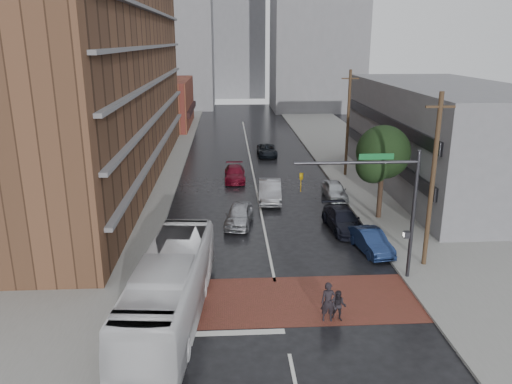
{
  "coord_description": "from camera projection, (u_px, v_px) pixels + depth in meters",
  "views": [
    {
      "loc": [
        -2.41,
        -21.82,
        12.58
      ],
      "look_at": [
        -0.72,
        7.8,
        3.5
      ],
      "focal_mm": 35.0,
      "sensor_mm": 36.0,
      "label": 1
    }
  ],
  "objects": [
    {
      "name": "sidewalk_east",
      "position": [
        370.0,
        172.0,
        49.11
      ],
      "size": [
        9.0,
        90.0,
        0.15
      ],
      "primitive_type": "cube",
      "color": "gray",
      "rests_on": "ground"
    },
    {
      "name": "ground",
      "position": [
        280.0,
        305.0,
        24.64
      ],
      "size": [
        160.0,
        160.0,
        0.0
      ],
      "primitive_type": "plane",
      "color": "black",
      "rests_on": "ground"
    },
    {
      "name": "crosswalk",
      "position": [
        279.0,
        300.0,
        25.12
      ],
      "size": [
        14.0,
        5.0,
        0.02
      ],
      "primitive_type": "cube",
      "color": "brown",
      "rests_on": "ground"
    },
    {
      "name": "distant_tower_center",
      "position": [
        237.0,
        42.0,
        111.82
      ],
      "size": [
        12.0,
        10.0,
        24.0
      ],
      "primitive_type": "cube",
      "color": "slate",
      "rests_on": "ground"
    },
    {
      "name": "car_travel_c",
      "position": [
        235.0,
        173.0,
        46.31
      ],
      "size": [
        1.9,
        4.65,
        1.35
      ],
      "primitive_type": "imported",
      "rotation": [
        0.0,
        0.0,
        -0.0
      ],
      "color": "maroon",
      "rests_on": "ground"
    },
    {
      "name": "car_parked_near",
      "position": [
        371.0,
        241.0,
        30.74
      ],
      "size": [
        2.09,
        4.32,
        1.37
      ],
      "primitive_type": "imported",
      "rotation": [
        0.0,
        0.0,
        0.16
      ],
      "color": "#16264D",
      "rests_on": "ground"
    },
    {
      "name": "car_travel_a",
      "position": [
        239.0,
        215.0,
        35.13
      ],
      "size": [
        2.42,
        4.57,
        1.48
      ],
      "primitive_type": "imported",
      "rotation": [
        0.0,
        0.0,
        -0.16
      ],
      "color": "#A7A9AE",
      "rests_on": "ground"
    },
    {
      "name": "sidewalk_west",
      "position": [
        134.0,
        176.0,
        47.86
      ],
      "size": [
        9.0,
        90.0,
        0.15
      ],
      "primitive_type": "cube",
      "color": "gray",
      "rests_on": "ground"
    },
    {
      "name": "car_parked_far",
      "position": [
        335.0,
        190.0,
        41.1
      ],
      "size": [
        1.69,
        4.17,
        1.42
      ],
      "primitive_type": "imported",
      "rotation": [
        0.0,
        0.0,
        0.0
      ],
      "color": "#B3B8BC",
      "rests_on": "ground"
    },
    {
      "name": "car_parked_mid",
      "position": [
        343.0,
        220.0,
        34.27
      ],
      "size": [
        2.48,
        5.12,
        1.44
      ],
      "primitive_type": "imported",
      "rotation": [
        0.0,
        0.0,
        0.1
      ],
      "color": "black",
      "rests_on": "ground"
    },
    {
      "name": "street_tree",
      "position": [
        383.0,
        156.0,
        35.21
      ],
      "size": [
        4.2,
        4.1,
        6.9
      ],
      "color": "#332319",
      "rests_on": "ground"
    },
    {
      "name": "storefront_west",
      "position": [
        163.0,
        103.0,
        74.52
      ],
      "size": [
        8.0,
        16.0,
        7.0
      ],
      "primitive_type": "cube",
      "color": "brown",
      "rests_on": "ground"
    },
    {
      "name": "signal_mast",
      "position": [
        388.0,
        197.0,
        25.96
      ],
      "size": [
        6.5,
        0.3,
        7.2
      ],
      "color": "#2D2D33",
      "rests_on": "ground"
    },
    {
      "name": "pedestrian_b",
      "position": [
        338.0,
        306.0,
        23.13
      ],
      "size": [
        0.89,
        0.8,
        1.51
      ],
      "primitive_type": "imported",
      "rotation": [
        0.0,
        0.0,
        -0.37
      ],
      "color": "black",
      "rests_on": "ground"
    },
    {
      "name": "pedestrian_a",
      "position": [
        328.0,
        302.0,
        23.04
      ],
      "size": [
        0.72,
        0.48,
        1.92
      ],
      "primitive_type": "imported",
      "rotation": [
        0.0,
        0.0,
        -0.04
      ],
      "color": "black",
      "rests_on": "ground"
    },
    {
      "name": "distant_tower_west",
      "position": [
        164.0,
        21.0,
        93.66
      ],
      "size": [
        18.0,
        16.0,
        32.0
      ],
      "primitive_type": "cube",
      "color": "slate",
      "rests_on": "ground"
    },
    {
      "name": "utility_pole_far",
      "position": [
        348.0,
        123.0,
        46.53
      ],
      "size": [
        1.6,
        0.26,
        10.0
      ],
      "color": "#473321",
      "rests_on": "ground"
    },
    {
      "name": "apartment_block",
      "position": [
        91.0,
        22.0,
        42.69
      ],
      "size": [
        10.0,
        44.0,
        28.0
      ],
      "primitive_type": "cube",
      "color": "brown",
      "rests_on": "ground"
    },
    {
      "name": "utility_pole_near",
      "position": [
        432.0,
        181.0,
        27.44
      ],
      "size": [
        1.6,
        0.26,
        10.0
      ],
      "color": "#473321",
      "rests_on": "ground"
    },
    {
      "name": "transit_bus",
      "position": [
        170.0,
        288.0,
        22.93
      ],
      "size": [
        3.76,
        11.86,
        3.25
      ],
      "primitive_type": "imported",
      "rotation": [
        0.0,
        0.0,
        -0.09
      ],
      "color": "silver",
      "rests_on": "ground"
    },
    {
      "name": "car_travel_b",
      "position": [
        270.0,
        191.0,
        40.41
      ],
      "size": [
        2.12,
        5.21,
        1.68
      ],
      "primitive_type": "imported",
      "rotation": [
        0.0,
        0.0,
        -0.07
      ],
      "color": "#9B9CA2",
      "rests_on": "ground"
    },
    {
      "name": "building_east",
      "position": [
        446.0,
        137.0,
        43.32
      ],
      "size": [
        11.0,
        26.0,
        9.0
      ],
      "primitive_type": "cube",
      "color": "slate",
      "rests_on": "ground"
    },
    {
      "name": "suv_travel",
      "position": [
        267.0,
        150.0,
        56.19
      ],
      "size": [
        2.14,
        4.6,
        1.28
      ],
      "primitive_type": "imported",
      "rotation": [
        0.0,
        0.0,
        -0.01
      ],
      "color": "black",
      "rests_on": "ground"
    },
    {
      "name": "distant_tower_east",
      "position": [
        318.0,
        8.0,
        88.87
      ],
      "size": [
        16.0,
        14.0,
        36.0
      ],
      "primitive_type": "cube",
      "color": "slate",
      "rests_on": "ground"
    }
  ]
}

